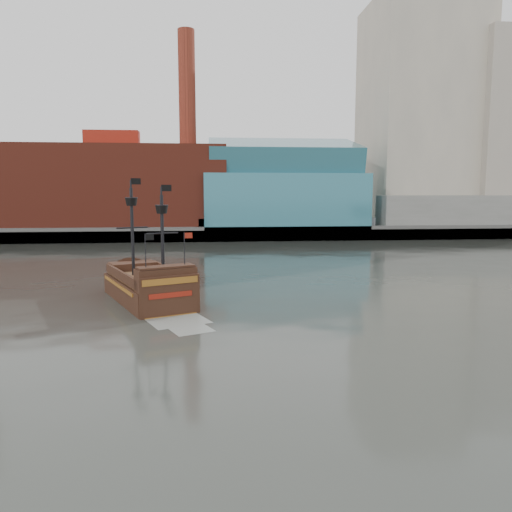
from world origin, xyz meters
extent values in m
plane|color=#262723|center=(0.00, 0.00, 0.00)|extent=(400.00, 400.00, 0.00)
cube|color=slate|center=(0.00, 92.00, 1.00)|extent=(220.00, 60.00, 2.00)
cube|color=#4C4C49|center=(0.00, 62.50, 1.30)|extent=(220.00, 1.00, 2.60)
cube|color=maroon|center=(-22.00, 72.00, 9.50)|extent=(42.00, 18.00, 15.00)
cube|color=teal|center=(10.00, 70.00, 7.00)|extent=(30.00, 16.00, 10.00)
cube|color=#B9AE99|center=(40.00, 80.00, 25.00)|extent=(20.00, 22.00, 46.00)
cube|color=#9E9385|center=(58.00, 76.00, 21.00)|extent=(18.00, 18.00, 38.00)
cube|color=#B9AE99|center=(50.00, 97.00, 28.00)|extent=(24.00, 20.00, 52.00)
cube|color=slate|center=(48.00, 66.00, 5.00)|extent=(40.00, 6.00, 6.00)
cylinder|color=maroon|center=(-8.00, 74.00, 28.00)|extent=(3.20, 3.20, 22.00)
cube|color=teal|center=(10.00, 70.00, 15.00)|extent=(28.00, 14.94, 8.78)
cube|color=black|center=(-9.35, 15.41, 0.55)|extent=(8.54, 11.90, 2.38)
cube|color=#53351E|center=(-9.35, 15.41, 1.88)|extent=(7.68, 10.71, 0.27)
cube|color=black|center=(-11.08, 19.45, 2.20)|extent=(4.44, 3.55, 0.92)
cube|color=black|center=(-7.48, 11.03, 2.56)|extent=(4.57, 3.06, 1.65)
cube|color=black|center=(-7.14, 10.26, 1.10)|extent=(4.21, 1.98, 3.66)
cube|color=brown|center=(-7.09, 10.14, 2.56)|extent=(3.82, 1.69, 0.46)
cube|color=maroon|center=(-7.09, 10.14, 1.56)|extent=(2.97, 1.33, 0.37)
cylinder|color=black|center=(-10.57, 16.38, 5.58)|extent=(0.34, 0.34, 7.14)
cylinder|color=black|center=(-7.95, 14.22, 5.31)|extent=(0.34, 0.34, 6.59)
cone|color=black|center=(-10.57, 16.38, 8.06)|extent=(1.32, 1.32, 0.64)
cone|color=black|center=(-7.95, 14.22, 7.51)|extent=(1.32, 1.32, 0.64)
cube|color=black|center=(-10.19, 16.54, 9.70)|extent=(0.77, 0.35, 0.50)
cube|color=black|center=(-7.57, 14.38, 9.15)|extent=(0.77, 0.35, 0.50)
cube|color=#949994|center=(-6.54, 8.84, 0.01)|extent=(4.87, 4.56, 0.01)
camera|label=1|loc=(-4.40, -25.19, 8.98)|focal=35.00mm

